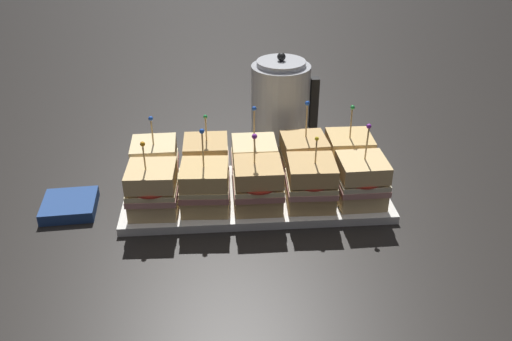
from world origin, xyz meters
TOP-DOWN VIEW (x-y plane):
  - ground_plane at (0.00, 0.00)m, footprint 6.00×6.00m
  - serving_platter at (0.00, 0.00)m, footprint 0.56×0.24m
  - sandwich_front_far_left at (-0.21, -0.06)m, footprint 0.10×0.10m
  - sandwich_front_left at (-0.11, -0.05)m, footprint 0.10×0.10m
  - sandwich_front_center at (0.00, -0.06)m, footprint 0.10×0.10m
  - sandwich_front_right at (0.11, -0.06)m, footprint 0.10×0.10m
  - sandwich_front_far_right at (0.21, -0.05)m, footprint 0.10×0.10m
  - sandwich_back_far_left at (-0.22, 0.05)m, footprint 0.10×0.10m
  - sandwich_back_left at (-0.10, 0.06)m, footprint 0.10×0.10m
  - sandwich_back_center at (-0.00, 0.05)m, footprint 0.10×0.10m
  - sandwich_back_right at (0.11, 0.05)m, footprint 0.10×0.10m
  - sandwich_back_far_right at (0.21, 0.06)m, footprint 0.10×0.10m
  - kettle_steel at (0.08, 0.24)m, footprint 0.16×0.14m
  - napkin_stack at (-0.39, -0.02)m, footprint 0.11×0.11m

SIDE VIEW (x-z plane):
  - ground_plane at x=0.00m, z-range 0.00..0.00m
  - serving_platter at x=0.00m, z-range 0.00..0.02m
  - napkin_stack at x=-0.39m, z-range 0.00..0.02m
  - sandwich_back_center at x=0.00m, z-range -0.02..0.15m
  - sandwich_front_left at x=-0.11m, z-range -0.02..0.15m
  - sandwich_back_left at x=-0.10m, z-range -0.01..0.15m
  - sandwich_front_right at x=0.11m, z-range -0.01..0.15m
  - sandwich_back_far_left at x=-0.22m, z-range -0.01..0.15m
  - sandwich_front_far_left at x=-0.21m, z-range -0.01..0.15m
  - sandwich_front_far_right at x=0.21m, z-range -0.02..0.16m
  - sandwich_back_far_right at x=0.21m, z-range -0.02..0.15m
  - sandwich_front_center at x=0.00m, z-range -0.01..0.15m
  - sandwich_back_right at x=0.11m, z-range -0.02..0.16m
  - kettle_steel at x=0.08m, z-range -0.01..0.24m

